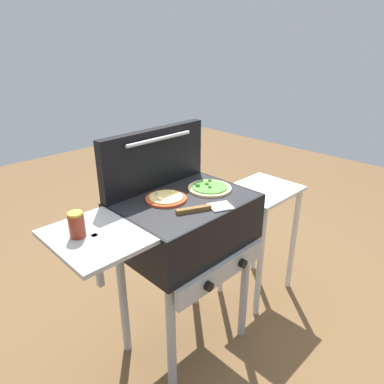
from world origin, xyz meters
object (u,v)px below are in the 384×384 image
Objects in this scene: sauce_jar at (77,225)px; pizza_veggie at (209,188)px; grill at (183,227)px; pizza_cheese at (166,198)px; spatula at (205,208)px; prep_table at (260,220)px.

pizza_veggie is at bearing -3.36° from sauce_jar.
pizza_cheese is at bearing 134.58° from grill.
grill is at bearing 89.32° from spatula.
sauce_jar is 0.55m from spatula.
pizza_veggie is at bearing -0.41° from grill.
grill reaches higher than prep_table.
pizza_veggie is 0.84× the size of spatula.
pizza_cheese reaches higher than prep_table.
grill is at bearing -45.42° from pizza_cheese.
sauce_jar is at bearing 176.64° from pizza_veggie.
pizza_cheese is 0.82m from prep_table.
pizza_cheese is 0.25m from pizza_veggie.
spatula reaches higher than prep_table.
pizza_cheese reaches higher than grill.
prep_table is at bearing 0.66° from pizza_veggie.
spatula is (-0.18, -0.14, -0.00)m from pizza_veggie.
pizza_cheese is at bearing 105.18° from spatula.
sauce_jar reaches higher than pizza_veggie.
prep_table is at bearing -4.13° from pizza_cheese.
spatula is (0.51, -0.18, -0.04)m from sauce_jar.
sauce_jar is at bearing 175.60° from grill.
prep_table is (0.73, -0.05, -0.37)m from pizza_cheese.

